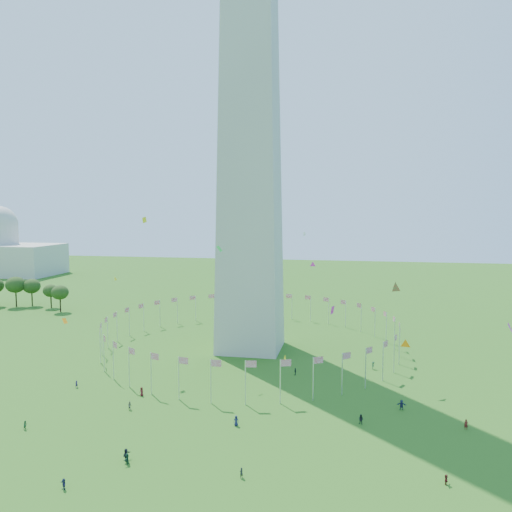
% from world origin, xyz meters
% --- Properties ---
extents(ground, '(600.00, 600.00, 0.00)m').
position_xyz_m(ground, '(0.00, 0.00, 0.00)').
color(ground, '#245714').
rests_on(ground, ground).
extents(washington_monument, '(16.80, 16.80, 169.00)m').
position_xyz_m(washington_monument, '(0.00, 50.00, 84.50)').
color(washington_monument, beige).
rests_on(washington_monument, ground).
extents(flag_ring, '(80.24, 80.24, 9.00)m').
position_xyz_m(flag_ring, '(-0.00, 50.00, 4.50)').
color(flag_ring, silver).
rests_on(flag_ring, ground).
extents(crowd, '(79.53, 75.66, 1.95)m').
position_xyz_m(crowd, '(11.32, 0.46, 0.88)').
color(crowd, black).
rests_on(crowd, ground).
extents(kites_aloft, '(117.87, 76.10, 32.86)m').
position_xyz_m(kites_aloft, '(16.35, 24.15, 20.10)').
color(kites_aloft, orange).
rests_on(kites_aloft, ground).
extents(tree_line_west, '(54.98, 15.43, 11.88)m').
position_xyz_m(tree_line_west, '(-106.29, 90.97, 5.33)').
color(tree_line_west, '#31541C').
rests_on(tree_line_west, ground).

